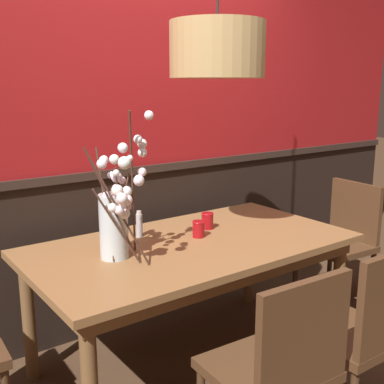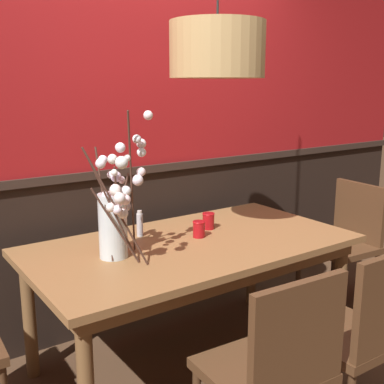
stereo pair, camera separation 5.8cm
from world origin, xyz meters
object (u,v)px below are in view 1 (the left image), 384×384
(candle_holder_nearer_edge, at_px, (207,221))
(pendant_lamp, at_px, (217,50))
(condiment_bottle, at_px, (139,224))
(chair_far_side_left, at_px, (83,246))
(dining_table, at_px, (192,256))
(chair_near_side_left, at_px, (280,365))
(candle_holder_nearer_center, at_px, (199,229))
(vase_with_blossoms, at_px, (117,216))
(chair_near_side_right, at_px, (363,329))
(chair_head_east_end, at_px, (342,236))
(chair_far_side_right, at_px, (149,228))

(candle_holder_nearer_edge, xyz_separation_m, pendant_lamp, (-0.13, -0.23, 0.98))
(condiment_bottle, bearing_deg, chair_far_side_left, 95.97)
(dining_table, xyz_separation_m, pendant_lamp, (0.10, -0.08, 1.11))
(candle_holder_nearer_edge, bearing_deg, dining_table, -146.62)
(chair_near_side_left, relative_size, chair_far_side_left, 1.01)
(chair_far_side_left, bearing_deg, candle_holder_nearer_center, -68.77)
(vase_with_blossoms, distance_m, candle_holder_nearer_edge, 0.72)
(chair_near_side_right, height_order, candle_holder_nearer_center, chair_near_side_right)
(vase_with_blossoms, bearing_deg, chair_head_east_end, -0.32)
(chair_far_side_right, bearing_deg, pendant_lamp, -100.03)
(chair_far_side_right, distance_m, vase_with_blossoms, 1.24)
(candle_holder_nearer_center, bearing_deg, vase_with_blossoms, -174.99)
(chair_near_side_right, relative_size, chair_far_side_left, 1.00)
(chair_far_side_right, relative_size, vase_with_blossoms, 1.32)
(vase_with_blossoms, distance_m, condiment_bottle, 0.40)
(chair_near_side_right, height_order, condiment_bottle, chair_near_side_right)
(chair_near_side_right, height_order, chair_near_side_left, chair_near_side_left)
(chair_far_side_right, distance_m, candle_holder_nearer_edge, 0.81)
(candle_holder_nearer_center, xyz_separation_m, candle_holder_nearer_edge, (0.14, 0.10, 0.00))
(dining_table, xyz_separation_m, chair_far_side_right, (0.28, 0.92, -0.11))
(chair_head_east_end, bearing_deg, dining_table, 179.67)
(dining_table, height_order, vase_with_blossoms, vase_with_blossoms)
(dining_table, relative_size, candle_holder_nearer_center, 18.94)
(dining_table, relative_size, pendant_lamp, 1.42)
(chair_far_side_right, height_order, candle_holder_nearer_center, chair_far_side_right)
(chair_far_side_right, bearing_deg, condiment_bottle, -125.04)
(chair_far_side_left, distance_m, condiment_bottle, 0.73)
(vase_with_blossoms, distance_m, pendant_lamp, 0.98)
(vase_with_blossoms, bearing_deg, chair_far_side_left, 77.52)
(chair_near_side_right, bearing_deg, dining_table, 107.43)
(chair_far_side_left, relative_size, vase_with_blossoms, 1.22)
(vase_with_blossoms, xyz_separation_m, candle_holder_nearer_center, (0.54, 0.05, -0.18))
(chair_far_side_right, height_order, candle_holder_nearer_edge, chair_far_side_right)
(vase_with_blossoms, xyz_separation_m, condiment_bottle, (0.27, 0.26, -0.15))
(chair_near_side_right, distance_m, chair_head_east_end, 1.40)
(chair_head_east_end, distance_m, condiment_bottle, 1.59)
(dining_table, xyz_separation_m, candle_holder_nearer_center, (0.08, 0.05, 0.13))
(chair_far_side_left, xyz_separation_m, vase_with_blossoms, (-0.20, -0.92, 0.45))
(dining_table, height_order, chair_head_east_end, chair_head_east_end)
(vase_with_blossoms, height_order, condiment_bottle, vase_with_blossoms)
(candle_holder_nearer_center, bearing_deg, chair_far_side_left, 111.23)
(chair_head_east_end, distance_m, chair_far_side_right, 1.42)
(chair_head_east_end, relative_size, candle_holder_nearer_edge, 9.10)
(chair_far_side_left, distance_m, candle_holder_nearer_center, 0.98)
(chair_far_side_left, xyz_separation_m, candle_holder_nearer_center, (0.34, -0.87, 0.28))
(chair_far_side_left, bearing_deg, condiment_bottle, -84.03)
(dining_table, bearing_deg, candle_holder_nearer_center, 30.87)
(dining_table, xyz_separation_m, chair_near_side_right, (0.29, -0.92, -0.14))
(chair_near_side_right, relative_size, vase_with_blossoms, 1.23)
(pendant_lamp, bearing_deg, chair_far_side_left, 109.45)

